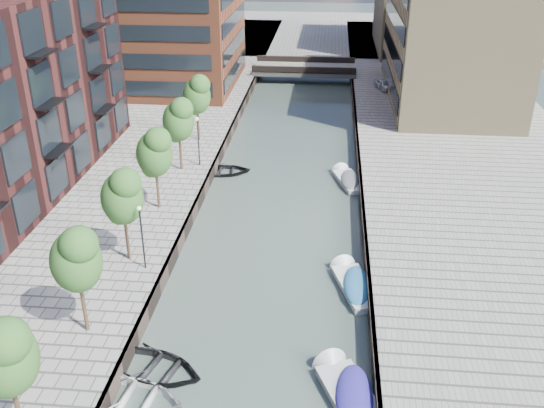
# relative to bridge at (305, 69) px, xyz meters

# --- Properties ---
(water) EXTENTS (300.00, 300.00, 0.00)m
(water) POSITION_rel_bridge_xyz_m (0.00, -32.00, -1.39)
(water) COLOR #38473F
(water) RESTS_ON ground
(quay_right) EXTENTS (20.00, 140.00, 1.00)m
(quay_right) POSITION_rel_bridge_xyz_m (16.00, -32.00, -0.89)
(quay_right) COLOR gray
(quay_right) RESTS_ON ground
(quay_wall_left) EXTENTS (0.25, 140.00, 1.00)m
(quay_wall_left) POSITION_rel_bridge_xyz_m (-6.10, -32.00, -0.89)
(quay_wall_left) COLOR #332823
(quay_wall_left) RESTS_ON ground
(quay_wall_right) EXTENTS (0.25, 140.00, 1.00)m
(quay_wall_right) POSITION_rel_bridge_xyz_m (6.10, -32.00, -0.89)
(quay_wall_right) COLOR #332823
(quay_wall_right) RESTS_ON ground
(far_closure) EXTENTS (80.00, 40.00, 1.00)m
(far_closure) POSITION_rel_bridge_xyz_m (0.00, 28.00, -0.89)
(far_closure) COLOR gray
(far_closure) RESTS_ON ground
(tan_block_near) EXTENTS (12.00, 25.00, 14.00)m
(tan_block_near) POSITION_rel_bridge_xyz_m (16.00, -10.00, 6.61)
(tan_block_near) COLOR tan
(tan_block_near) RESTS_ON quay_right
(bridge) EXTENTS (13.00, 6.00, 1.30)m
(bridge) POSITION_rel_bridge_xyz_m (0.00, 0.00, 0.00)
(bridge) COLOR gray
(bridge) RESTS_ON ground
(tree_1) EXTENTS (2.50, 2.50, 5.95)m
(tree_1) POSITION_rel_bridge_xyz_m (-8.50, -61.00, 3.92)
(tree_1) COLOR #382619
(tree_1) RESTS_ON quay_left
(tree_2) EXTENTS (2.50, 2.50, 5.95)m
(tree_2) POSITION_rel_bridge_xyz_m (-8.50, -54.00, 3.92)
(tree_2) COLOR #382619
(tree_2) RESTS_ON quay_left
(tree_3) EXTENTS (2.50, 2.50, 5.95)m
(tree_3) POSITION_rel_bridge_xyz_m (-8.50, -47.00, 3.92)
(tree_3) COLOR #382619
(tree_3) RESTS_ON quay_left
(tree_4) EXTENTS (2.50, 2.50, 5.95)m
(tree_4) POSITION_rel_bridge_xyz_m (-8.50, -40.00, 3.92)
(tree_4) COLOR #382619
(tree_4) RESTS_ON quay_left
(tree_5) EXTENTS (2.50, 2.50, 5.95)m
(tree_5) POSITION_rel_bridge_xyz_m (-8.50, -33.00, 3.92)
(tree_5) COLOR #382619
(tree_5) RESTS_ON quay_left
(tree_6) EXTENTS (2.50, 2.50, 5.95)m
(tree_6) POSITION_rel_bridge_xyz_m (-8.50, -26.00, 3.92)
(tree_6) COLOR #382619
(tree_6) RESTS_ON quay_left
(lamp_1) EXTENTS (0.24, 0.24, 4.12)m
(lamp_1) POSITION_rel_bridge_xyz_m (-7.20, -48.00, 2.12)
(lamp_1) COLOR black
(lamp_1) RESTS_ON quay_left
(lamp_2) EXTENTS (0.24, 0.24, 4.12)m
(lamp_2) POSITION_rel_bridge_xyz_m (-7.20, -32.00, 2.12)
(lamp_2) COLOR black
(lamp_2) RESTS_ON quay_left
(sloop_0) EXTENTS (5.81, 4.83, 1.04)m
(sloop_0) POSITION_rel_bridge_xyz_m (-4.56, -55.71, -1.39)
(sloop_0) COLOR black
(sloop_0) RESTS_ON ground
(sloop_3) EXTENTS (5.56, 4.33, 1.06)m
(sloop_3) POSITION_rel_bridge_xyz_m (-5.14, -57.77, -1.39)
(sloop_3) COLOR silver
(sloop_3) RESTS_ON ground
(sloop_4) EXTENTS (5.04, 3.92, 0.96)m
(sloop_4) POSITION_rel_bridge_xyz_m (-5.33, -31.31, -1.39)
(sloop_4) COLOR black
(sloop_4) RESTS_ON ground
(motorboat_0) EXTENTS (3.86, 5.76, 1.82)m
(motorboat_0) POSITION_rel_bridge_xyz_m (4.83, -56.55, -1.17)
(motorboat_0) COLOR #BCBCBA
(motorboat_0) RESTS_ON ground
(motorboat_3) EXTENTS (3.12, 5.28, 1.67)m
(motorboat_3) POSITION_rel_bridge_xyz_m (5.26, -47.33, -1.19)
(motorboat_3) COLOR white
(motorboat_3) RESTS_ON ground
(motorboat_4) EXTENTS (2.94, 4.95, 1.56)m
(motorboat_4) POSITION_rel_bridge_xyz_m (5.15, -32.05, -1.20)
(motorboat_4) COLOR silver
(motorboat_4) RESTS_ON ground
(car) EXTENTS (2.52, 3.67, 1.16)m
(car) POSITION_rel_bridge_xyz_m (9.65, -7.48, 0.19)
(car) COLOR silver
(car) RESTS_ON quay_right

